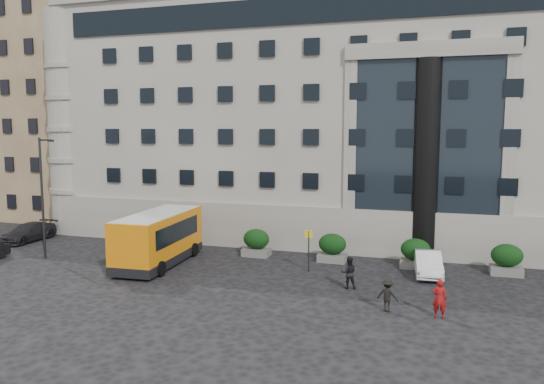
{
  "coord_description": "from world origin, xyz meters",
  "views": [
    {
      "loc": [
        12.68,
        -25.39,
        8.61
      ],
      "look_at": [
        3.78,
        3.09,
        5.0
      ],
      "focal_mm": 35.0,
      "sensor_mm": 36.0,
      "label": 1
    }
  ],
  "objects_px": {
    "bus_stop_sign": "(309,243)",
    "parked_car_d": "(116,218)",
    "hedge_d": "(415,253)",
    "pedestrian_a": "(439,299)",
    "red_truck": "(135,206)",
    "street_lamp": "(43,193)",
    "pedestrian_c": "(388,295)",
    "minibus": "(158,236)",
    "hedge_c": "(332,248)",
    "hedge_a": "(187,238)",
    "pedestrian_b": "(349,273)",
    "hedge_b": "(256,242)",
    "hedge_e": "(507,259)",
    "parked_car_c": "(28,232)",
    "white_taxi": "(428,263)"
  },
  "relations": [
    {
      "from": "hedge_e",
      "to": "hedge_d",
      "type": "bearing_deg",
      "value": 180.0
    },
    {
      "from": "hedge_d",
      "to": "white_taxi",
      "type": "xyz_separation_m",
      "value": [
        0.78,
        -1.37,
        -0.23
      ]
    },
    {
      "from": "red_truck",
      "to": "pedestrian_b",
      "type": "relative_size",
      "value": 2.87
    },
    {
      "from": "hedge_a",
      "to": "pedestrian_a",
      "type": "height_order",
      "value": "hedge_a"
    },
    {
      "from": "hedge_d",
      "to": "minibus",
      "type": "xyz_separation_m",
      "value": [
        -15.59,
        -3.93,
        0.88
      ]
    },
    {
      "from": "pedestrian_b",
      "to": "hedge_c",
      "type": "bearing_deg",
      "value": -84.2
    },
    {
      "from": "hedge_a",
      "to": "pedestrian_c",
      "type": "bearing_deg",
      "value": -30.08
    },
    {
      "from": "hedge_d",
      "to": "hedge_a",
      "type": "bearing_deg",
      "value": 180.0
    },
    {
      "from": "bus_stop_sign",
      "to": "pedestrian_a",
      "type": "bearing_deg",
      "value": -38.0
    },
    {
      "from": "hedge_c",
      "to": "hedge_d",
      "type": "height_order",
      "value": "same"
    },
    {
      "from": "white_taxi",
      "to": "pedestrian_b",
      "type": "height_order",
      "value": "pedestrian_b"
    },
    {
      "from": "white_taxi",
      "to": "pedestrian_c",
      "type": "distance_m",
      "value": 7.33
    },
    {
      "from": "hedge_d",
      "to": "street_lamp",
      "type": "xyz_separation_m",
      "value": [
        -23.54,
        -4.8,
        3.44
      ]
    },
    {
      "from": "hedge_b",
      "to": "hedge_e",
      "type": "height_order",
      "value": "same"
    },
    {
      "from": "red_truck",
      "to": "street_lamp",
      "type": "bearing_deg",
      "value": -88.64
    },
    {
      "from": "hedge_b",
      "to": "hedge_d",
      "type": "bearing_deg",
      "value": 0.0
    },
    {
      "from": "minibus",
      "to": "hedge_c",
      "type": "bearing_deg",
      "value": 17.7
    },
    {
      "from": "bus_stop_sign",
      "to": "parked_car_d",
      "type": "height_order",
      "value": "bus_stop_sign"
    },
    {
      "from": "street_lamp",
      "to": "minibus",
      "type": "relative_size",
      "value": 1.0
    },
    {
      "from": "hedge_c",
      "to": "pedestrian_a",
      "type": "height_order",
      "value": "hedge_c"
    },
    {
      "from": "street_lamp",
      "to": "pedestrian_b",
      "type": "bearing_deg",
      "value": -1.82
    },
    {
      "from": "pedestrian_b",
      "to": "red_truck",
      "type": "bearing_deg",
      "value": -48.2
    },
    {
      "from": "hedge_c",
      "to": "hedge_e",
      "type": "relative_size",
      "value": 1.0
    },
    {
      "from": "hedge_a",
      "to": "pedestrian_b",
      "type": "bearing_deg",
      "value": -23.79
    },
    {
      "from": "hedge_d",
      "to": "minibus",
      "type": "distance_m",
      "value": 16.1
    },
    {
      "from": "hedge_d",
      "to": "pedestrian_a",
      "type": "distance_m",
      "value": 8.78
    },
    {
      "from": "pedestrian_b",
      "to": "hedge_d",
      "type": "bearing_deg",
      "value": -134.73
    },
    {
      "from": "bus_stop_sign",
      "to": "parked_car_c",
      "type": "distance_m",
      "value": 22.62
    },
    {
      "from": "parked_car_c",
      "to": "pedestrian_b",
      "type": "relative_size",
      "value": 2.72
    },
    {
      "from": "hedge_d",
      "to": "white_taxi",
      "type": "bearing_deg",
      "value": -60.37
    },
    {
      "from": "street_lamp",
      "to": "hedge_b",
      "type": "bearing_deg",
      "value": 20.07
    },
    {
      "from": "hedge_a",
      "to": "hedge_b",
      "type": "relative_size",
      "value": 1.0
    },
    {
      "from": "hedge_e",
      "to": "pedestrian_a",
      "type": "distance_m",
      "value": 9.46
    },
    {
      "from": "parked_car_d",
      "to": "pedestrian_c",
      "type": "relative_size",
      "value": 3.01
    },
    {
      "from": "hedge_b",
      "to": "white_taxi",
      "type": "height_order",
      "value": "hedge_b"
    },
    {
      "from": "hedge_e",
      "to": "parked_car_d",
      "type": "xyz_separation_m",
      "value": [
        -31.12,
        6.8,
        -0.26
      ]
    },
    {
      "from": "white_taxi",
      "to": "pedestrian_c",
      "type": "xyz_separation_m",
      "value": [
        -1.7,
        -7.13,
        0.1
      ]
    },
    {
      "from": "street_lamp",
      "to": "white_taxi",
      "type": "distance_m",
      "value": 24.83
    },
    {
      "from": "hedge_a",
      "to": "pedestrian_a",
      "type": "relative_size",
      "value": 1.02
    },
    {
      "from": "street_lamp",
      "to": "minibus",
      "type": "distance_m",
      "value": 8.4
    },
    {
      "from": "hedge_e",
      "to": "minibus",
      "type": "xyz_separation_m",
      "value": [
        -20.79,
        -3.93,
        0.88
      ]
    },
    {
      "from": "hedge_d",
      "to": "street_lamp",
      "type": "bearing_deg",
      "value": -168.47
    },
    {
      "from": "hedge_d",
      "to": "pedestrian_a",
      "type": "bearing_deg",
      "value": -80.8
    },
    {
      "from": "hedge_a",
      "to": "hedge_b",
      "type": "distance_m",
      "value": 5.2
    },
    {
      "from": "street_lamp",
      "to": "pedestrian_a",
      "type": "distance_m",
      "value": 25.48
    },
    {
      "from": "pedestrian_b",
      "to": "minibus",
      "type": "bearing_deg",
      "value": -20.88
    },
    {
      "from": "hedge_c",
      "to": "hedge_e",
      "type": "distance_m",
      "value": 10.4
    },
    {
      "from": "pedestrian_c",
      "to": "minibus",
      "type": "bearing_deg",
      "value": -4.76
    },
    {
      "from": "hedge_d",
      "to": "pedestrian_c",
      "type": "distance_m",
      "value": 8.55
    },
    {
      "from": "hedge_d",
      "to": "pedestrian_b",
      "type": "xyz_separation_m",
      "value": [
        -3.25,
        -5.44,
        -0.06
      ]
    }
  ]
}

